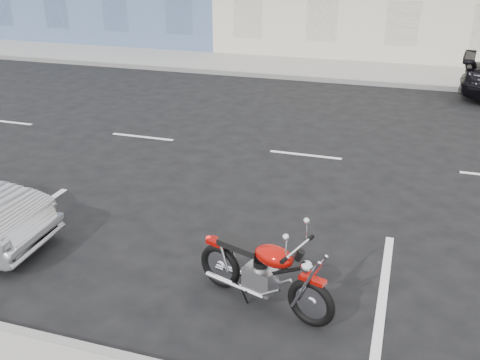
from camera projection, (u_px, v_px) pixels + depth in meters
The scene contains 4 objects.
ground at pixel (399, 165), 11.25m from camera, with size 120.00×120.00×0.00m, color black.
sidewalk_far at pixel (273, 66), 20.20m from camera, with size 80.00×3.40×0.15m, color gray.
curb_far at pixel (261, 75), 18.72m from camera, with size 80.00×0.12×0.16m, color gray.
motorcycle at pixel (314, 294), 6.33m from camera, with size 1.95×0.88×1.01m.
Camera 1 is at (-0.02, -10.95, 4.24)m, focal length 40.00 mm.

